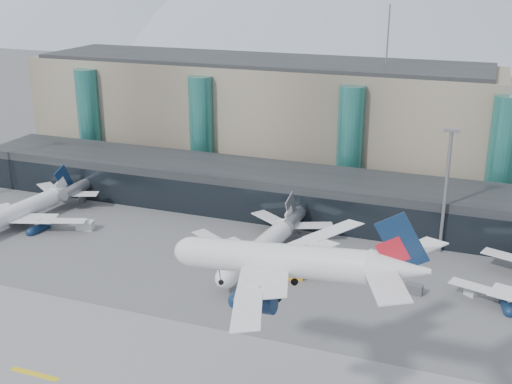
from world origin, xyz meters
TOP-DOWN VIEW (x-y plane):
  - ground at (0.00, 0.00)m, footprint 900.00×900.00m
  - concourse at (-0.02, 57.73)m, footprint 170.00×27.00m
  - terminal_main at (-25.00, 90.00)m, footprint 130.00×30.00m
  - teal_towers at (-14.99, 74.01)m, footprint 116.40×19.40m
  - lightmast_mid at (30.00, 48.00)m, footprint 3.00×1.20m
  - hero_jet at (17.55, -10.27)m, footprint 34.56×34.58m
  - jet_parked_left at (-59.39, 32.41)m, footprint 34.73×34.59m
  - jet_parked_mid at (-1.98, 32.43)m, footprint 35.23×34.94m
  - veh_a at (-44.25, 32.70)m, footprint 3.97×2.71m
  - veh_b at (-3.11, 38.05)m, footprint 2.34×3.14m
  - veh_c at (27.36, 28.23)m, footprint 3.25×1.93m
  - veh_f at (-67.19, 33.06)m, footprint 4.17×4.22m
  - veh_g at (36.88, 30.87)m, footprint 2.40×2.19m
  - veh_h at (5.37, 26.20)m, footprint 4.54×3.20m

SIDE VIEW (x-z plane):
  - ground at x=0.00m, z-range 0.00..0.00m
  - veh_g at x=36.88m, z-range 0.00..1.21m
  - veh_b at x=-3.11m, z-range 0.00..1.63m
  - veh_c at x=27.36m, z-range 0.00..1.73m
  - veh_a at x=-44.25m, z-range 0.00..2.05m
  - veh_f at x=-67.19m, z-range 0.00..2.17m
  - veh_h at x=5.37m, z-range 0.00..2.27m
  - jet_parked_left at x=-59.39m, z-range -1.37..9.89m
  - jet_parked_mid at x=-1.98m, z-range -1.39..10.01m
  - concourse at x=-0.02m, z-range -0.03..9.97m
  - teal_towers at x=-14.99m, z-range -8.99..37.01m
  - lightmast_mid at x=30.00m, z-range 1.62..27.22m
  - terminal_main at x=-25.00m, z-range -0.06..30.94m
  - hero_jet at x=17.55m, z-range 17.14..28.37m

